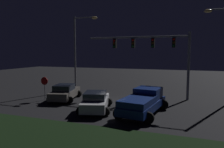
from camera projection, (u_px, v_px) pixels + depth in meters
ground_plane at (111, 102)px, 19.20m from camera, size 80.00×80.00×0.00m
grass_median at (47, 143)px, 10.37m from camera, size 26.98×6.04×0.10m
pickup_truck at (144, 100)px, 15.52m from camera, size 3.41×5.64×1.80m
car_sedan at (65, 92)px, 20.15m from camera, size 3.11×4.69×1.51m
car_sedan_far at (96, 101)px, 16.40m from camera, size 3.25×4.73×1.51m
traffic_signal_gantry at (153, 48)px, 20.73m from camera, size 10.32×0.56×6.50m
street_lamp_left at (79, 45)px, 24.43m from camera, size 3.01×0.44×8.70m
stop_sign at (45, 84)px, 19.92m from camera, size 0.76×0.08×2.23m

